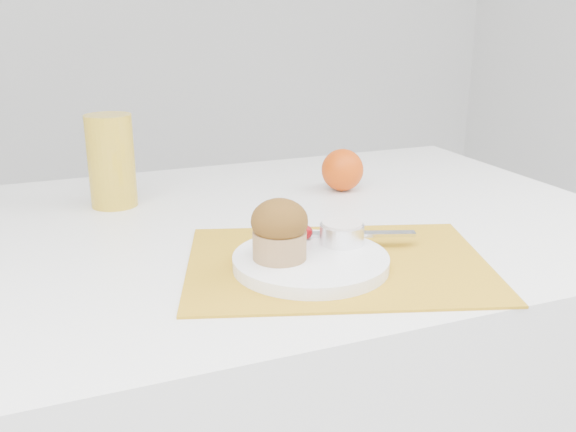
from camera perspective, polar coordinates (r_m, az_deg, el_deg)
name	(u,v)px	position (r m, az deg, el deg)	size (l,w,h in m)	color
table	(262,422)	(1.20, -2.35, -17.79)	(1.20, 0.80, 0.75)	white
placemat	(338,263)	(0.86, 4.42, -4.21)	(0.40, 0.29, 0.00)	#C78F1B
plate	(311,261)	(0.84, 2.03, -4.05)	(0.21, 0.21, 0.02)	white
ramekin	(342,234)	(0.88, 4.81, -1.58)	(0.06, 0.06, 0.03)	white
cream	(342,224)	(0.88, 4.83, -0.75)	(0.06, 0.06, 0.01)	silver
raspberry_near	(305,232)	(0.89, 1.51, -1.44)	(0.02, 0.02, 0.02)	#5B0205
raspberry_far	(329,235)	(0.89, 3.71, -1.73)	(0.02, 0.02, 0.02)	#610207
butter_knife	(344,234)	(0.91, 5.00, -1.63)	(0.20, 0.02, 0.01)	silver
orange	(342,170)	(1.20, 4.86, 4.10)	(0.08, 0.08, 0.08)	#D34607
juice_glass	(111,161)	(1.14, -15.44, 4.74)	(0.08, 0.08, 0.16)	gold
muffin	(279,230)	(0.82, -0.76, -1.23)	(0.09, 0.09, 0.08)	tan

